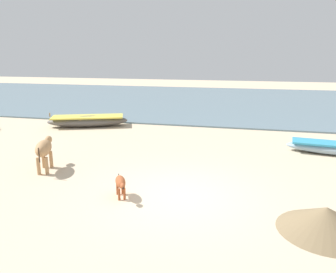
% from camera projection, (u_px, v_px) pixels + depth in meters
% --- Properties ---
extents(ground, '(80.00, 80.00, 0.00)m').
position_uv_depth(ground, '(179.00, 196.00, 8.66)').
color(ground, beige).
extents(sea_water, '(60.00, 20.00, 0.08)m').
position_uv_depth(sea_water, '(224.00, 101.00, 26.09)').
color(sea_water, slate).
rests_on(sea_water, ground).
extents(fishing_boat_1, '(4.28, 2.54, 0.77)m').
position_uv_depth(fishing_boat_1, '(88.00, 121.00, 16.92)').
color(fishing_boat_1, '#5B5651').
rests_on(fishing_boat_1, ground).
extents(cow_adult_tan, '(0.85, 1.52, 1.02)m').
position_uv_depth(cow_adult_tan, '(44.00, 149.00, 10.40)').
color(cow_adult_tan, tan).
rests_on(cow_adult_tan, ground).
extents(calf_near_rust, '(0.58, 0.83, 0.57)m').
position_uv_depth(calf_near_rust, '(121.00, 183.00, 8.46)').
color(calf_near_rust, '#9E4C28').
rests_on(calf_near_rust, ground).
extents(debris_pile_0, '(2.13, 2.13, 0.56)m').
position_uv_depth(debris_pile_0, '(326.00, 219.00, 6.87)').
color(debris_pile_0, '#7A6647').
rests_on(debris_pile_0, ground).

